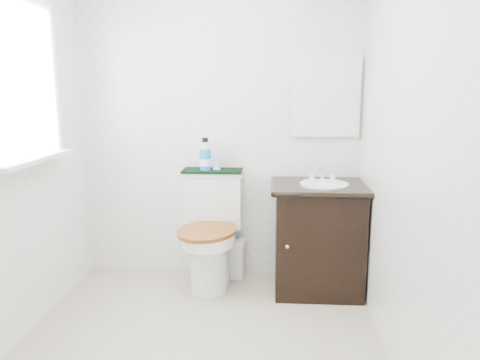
# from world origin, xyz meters

# --- Properties ---
(floor) EXTENTS (2.40, 2.40, 0.00)m
(floor) POSITION_xyz_m (0.00, 0.00, 0.00)
(floor) COLOR #B4AA91
(floor) RESTS_ON ground
(wall_back) EXTENTS (2.40, 0.00, 2.40)m
(wall_back) POSITION_xyz_m (0.00, 1.20, 1.20)
(wall_back) COLOR white
(wall_back) RESTS_ON ground
(wall_front) EXTENTS (2.40, 0.00, 2.40)m
(wall_front) POSITION_xyz_m (0.00, -1.20, 1.20)
(wall_front) COLOR white
(wall_front) RESTS_ON ground
(wall_right) EXTENTS (0.00, 2.40, 2.40)m
(wall_right) POSITION_xyz_m (1.10, 0.00, 1.20)
(wall_right) COLOR white
(wall_right) RESTS_ON ground
(window) EXTENTS (0.02, 0.70, 0.90)m
(window) POSITION_xyz_m (-1.07, 0.25, 1.55)
(window) COLOR white
(window) RESTS_ON wall_left
(mirror) EXTENTS (0.50, 0.02, 0.60)m
(mirror) POSITION_xyz_m (0.82, 1.18, 1.45)
(mirror) COLOR silver
(mirror) RESTS_ON wall_back
(toilet) EXTENTS (0.52, 0.69, 0.87)m
(toilet) POSITION_xyz_m (-0.05, 0.96, 0.38)
(toilet) COLOR white
(toilet) RESTS_ON floor
(vanity) EXTENTS (0.67, 0.58, 0.92)m
(vanity) POSITION_xyz_m (0.77, 0.90, 0.43)
(vanity) COLOR black
(vanity) RESTS_ON floor
(trash_bin) EXTENTS (0.23, 0.19, 0.31)m
(trash_bin) POSITION_xyz_m (0.10, 1.10, 0.16)
(trash_bin) COLOR white
(trash_bin) RESTS_ON floor
(towel) EXTENTS (0.46, 0.22, 0.02)m
(towel) POSITION_xyz_m (-0.05, 1.09, 0.88)
(towel) COLOR black
(towel) RESTS_ON toilet
(mouthwash_bottle) EXTENTS (0.09, 0.09, 0.25)m
(mouthwash_bottle) POSITION_xyz_m (-0.10, 1.07, 1.00)
(mouthwash_bottle) COLOR blue
(mouthwash_bottle) RESTS_ON towel
(cup) EXTENTS (0.07, 0.07, 0.08)m
(cup) POSITION_xyz_m (-0.02, 1.10, 0.93)
(cup) COLOR #91B8EE
(cup) RESTS_ON towel
(soap_bar) EXTENTS (0.08, 0.05, 0.02)m
(soap_bar) POSITION_xyz_m (0.70, 1.03, 0.83)
(soap_bar) COLOR #176E73
(soap_bar) RESTS_ON vanity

